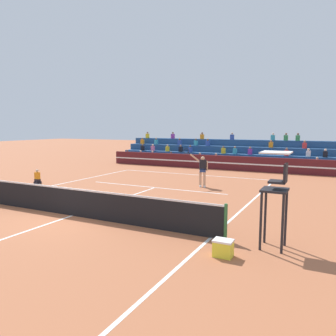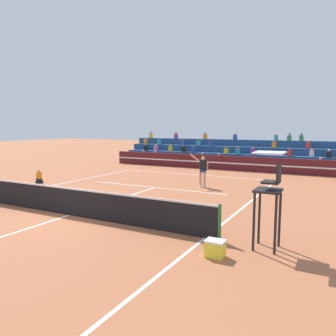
{
  "view_description": "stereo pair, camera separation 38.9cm",
  "coord_description": "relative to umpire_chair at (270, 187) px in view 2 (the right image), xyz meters",
  "views": [
    {
      "loc": [
        8.64,
        -9.09,
        3.33
      ],
      "look_at": [
        0.68,
        6.67,
        1.1
      ],
      "focal_mm": 35.0,
      "sensor_mm": 36.0,
      "label": 1
    },
    {
      "loc": [
        8.99,
        -8.91,
        3.33
      ],
      "look_at": [
        0.68,
        6.67,
        1.1
      ],
      "focal_mm": 35.0,
      "sensor_mm": 36.0,
      "label": 2
    }
  ],
  "objects": [
    {
      "name": "ground_plane",
      "position": [
        -7.34,
        0.0,
        -1.72
      ],
      "size": [
        120.0,
        120.0,
        0.0
      ],
      "primitive_type": "plane",
      "color": "#AD603D"
    },
    {
      "name": "umpire_chair",
      "position": [
        0.0,
        0.0,
        0.0
      ],
      "size": [
        0.76,
        0.84,
        2.67
      ],
      "color": "black",
      "rests_on": "ground"
    },
    {
      "name": "tennis_player",
      "position": [
        -5.1,
        7.77,
        -0.74
      ],
      "size": [
        1.29,
        0.67,
        2.22
      ],
      "color": "tan",
      "rests_on": "ground"
    },
    {
      "name": "bleacher_stand",
      "position": [
        -7.35,
        18.61,
        -0.88
      ],
      "size": [
        18.54,
        3.8,
        2.83
      ],
      "color": "navy",
      "rests_on": "ground"
    },
    {
      "name": "equipment_cooler",
      "position": [
        -1.08,
        -1.22,
        -1.49
      ],
      "size": [
        0.5,
        0.38,
        0.45
      ],
      "color": "yellow",
      "rests_on": "ground"
    },
    {
      "name": "tennis_net",
      "position": [
        -7.34,
        0.0,
        -1.17
      ],
      "size": [
        12.0,
        0.1,
        1.1
      ],
      "color": "#2D6B38",
      "rests_on": "ground"
    },
    {
      "name": "ball_kid_courtside",
      "position": [
        -14.17,
        4.44,
        -1.39
      ],
      "size": [
        0.3,
        0.36,
        0.84
      ],
      "color": "black",
      "rests_on": "ground"
    },
    {
      "name": "court_lines",
      "position": [
        -7.34,
        0.0,
        -1.71
      ],
      "size": [
        11.1,
        23.9,
        0.01
      ],
      "color": "white",
      "rests_on": "ground"
    },
    {
      "name": "sponsor_banner_wall",
      "position": [
        -7.34,
        15.44,
        -1.17
      ],
      "size": [
        18.0,
        0.26,
        1.1
      ],
      "color": "#51191E",
      "rests_on": "ground"
    },
    {
      "name": "tennis_ball",
      "position": [
        -6.24,
        1.97,
        -1.68
      ],
      "size": [
        0.07,
        0.07,
        0.07
      ],
      "primitive_type": "sphere",
      "color": "#C6DB33",
      "rests_on": "ground"
    }
  ]
}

